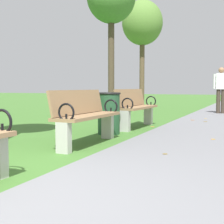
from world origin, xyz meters
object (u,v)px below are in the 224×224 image
at_px(park_bench_3, 136,107).
at_px(pedestrian_walking, 221,88).
at_px(park_bench_2, 85,115).
at_px(tree_4, 142,24).
at_px(trash_bin, 109,113).

relative_size(park_bench_3, pedestrian_walking, 1.00).
height_order(park_bench_2, tree_4, tree_4).
distance_m(park_bench_2, tree_4, 9.08).
bearing_deg(park_bench_2, pedestrian_walking, 78.90).
height_order(park_bench_2, trash_bin, park_bench_2).
xyz_separation_m(tree_4, pedestrian_walking, (3.25, -0.98, -2.63)).
bearing_deg(tree_4, pedestrian_walking, -16.83).
bearing_deg(pedestrian_walking, park_bench_3, -106.43).
xyz_separation_m(park_bench_2, tree_4, (-1.81, 8.35, 3.07)).
bearing_deg(trash_bin, park_bench_2, -83.33).
bearing_deg(trash_bin, park_bench_3, 83.03).
bearing_deg(park_bench_3, pedestrian_walking, 73.57).
relative_size(park_bench_2, tree_4, 0.35).
bearing_deg(tree_4, trash_bin, -76.80).
xyz_separation_m(park_bench_2, trash_bin, (-0.15, 1.26, -0.06)).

